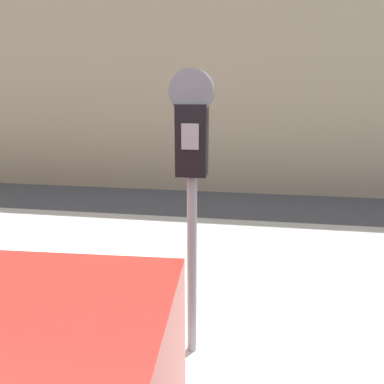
{
  "coord_description": "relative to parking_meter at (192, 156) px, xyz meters",
  "views": [
    {
      "loc": [
        0.72,
        -0.62,
        1.65
      ],
      "look_at": [
        0.44,
        1.26,
        1.12
      ],
      "focal_mm": 35.0,
      "sensor_mm": 36.0,
      "label": 1
    }
  ],
  "objects": [
    {
      "name": "parking_meter",
      "position": [
        0.0,
        0.0,
        0.0
      ],
      "size": [
        0.22,
        0.13,
        1.61
      ],
      "color": "gray",
      "rests_on": "sidewalk"
    },
    {
      "name": "sidewalk",
      "position": [
        -0.44,
        0.94,
        -1.24
      ],
      "size": [
        24.0,
        2.8,
        0.14
      ],
      "color": "#BCB7AD",
      "rests_on": "ground_plane"
    }
  ]
}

